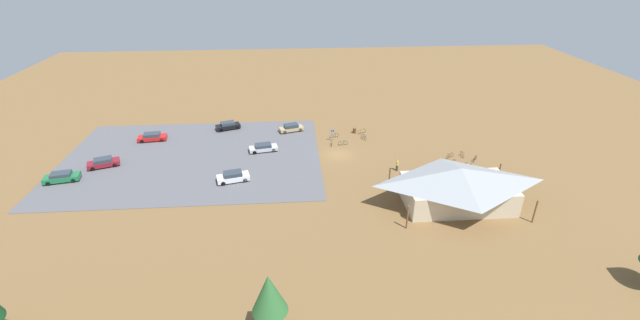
{
  "coord_description": "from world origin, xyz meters",
  "views": [
    {
      "loc": [
        7.56,
        59.91,
        29.89
      ],
      "look_at": [
        3.29,
        3.92,
        1.2
      ],
      "focal_mm": 23.42,
      "sensor_mm": 36.0,
      "label": 1
    }
  ],
  "objects_px": {
    "bicycle_yellow_lone_east": "(362,132)",
    "car_red_back_corner": "(152,137)",
    "lot_sign": "(332,134)",
    "pine_east": "(269,294)",
    "car_green_mid_lot": "(62,177)",
    "trash_bin": "(354,131)",
    "bicycle_silver_front_row": "(441,164)",
    "bicycle_orange_near_sign": "(462,155)",
    "car_white_aisle_side": "(233,177)",
    "bicycle_green_yard_right": "(334,136)",
    "bike_pavilion": "(459,184)",
    "bicycle_blue_lone_west": "(469,166)",
    "bicycle_purple_back_row": "(364,137)",
    "car_maroon_by_curb": "(103,162)",
    "bicycle_red_trailside": "(450,156)",
    "bicycle_teal_edge_south": "(343,143)",
    "bicycle_green_near_porch": "(452,163)",
    "car_silver_near_entry": "(263,148)",
    "car_tan_inner_stall": "(291,128)",
    "car_black_second_row": "(228,126)",
    "bicycle_black_mid_cluster": "(475,159)",
    "bicycle_white_by_bin": "(459,168)",
    "visitor_by_pavilion": "(397,165)",
    "bicycle_white_yard_left": "(332,143)"
  },
  "relations": [
    {
      "from": "bicycle_green_near_porch",
      "to": "visitor_by_pavilion",
      "type": "relative_size",
      "value": 0.81
    },
    {
      "from": "bike_pavilion",
      "to": "car_silver_near_entry",
      "type": "xyz_separation_m",
      "value": [
        25.73,
        -17.73,
        -2.24
      ]
    },
    {
      "from": "bicycle_orange_near_sign",
      "to": "bicycle_teal_edge_south",
      "type": "bearing_deg",
      "value": -17.31
    },
    {
      "from": "bicycle_red_trailside",
      "to": "bicycle_yellow_lone_east",
      "type": "bearing_deg",
      "value": -41.19
    },
    {
      "from": "bicycle_white_by_bin",
      "to": "bicycle_blue_lone_west",
      "type": "bearing_deg",
      "value": -160.03
    },
    {
      "from": "bicycle_silver_front_row",
      "to": "bicycle_purple_back_row",
      "type": "bearing_deg",
      "value": -47.34
    },
    {
      "from": "bicycle_green_yard_right",
      "to": "car_green_mid_lot",
      "type": "distance_m",
      "value": 42.23
    },
    {
      "from": "lot_sign",
      "to": "car_silver_near_entry",
      "type": "distance_m",
      "value": 12.14
    },
    {
      "from": "bicycle_red_trailside",
      "to": "bicycle_black_mid_cluster",
      "type": "distance_m",
      "value": 3.77
    },
    {
      "from": "bicycle_green_near_porch",
      "to": "bicycle_blue_lone_west",
      "type": "xyz_separation_m",
      "value": [
        -2.21,
        1.18,
        -0.03
      ]
    },
    {
      "from": "pine_east",
      "to": "car_tan_inner_stall",
      "type": "height_order",
      "value": "pine_east"
    },
    {
      "from": "car_red_back_corner",
      "to": "trash_bin",
      "type": "bearing_deg",
      "value": -178.84
    },
    {
      "from": "pine_east",
      "to": "car_green_mid_lot",
      "type": "distance_m",
      "value": 42.25
    },
    {
      "from": "car_white_aisle_side",
      "to": "bicycle_green_yard_right",
      "type": "bearing_deg",
      "value": -138.41
    },
    {
      "from": "bicycle_teal_edge_south",
      "to": "car_green_mid_lot",
      "type": "bearing_deg",
      "value": 12.51
    },
    {
      "from": "bicycle_purple_back_row",
      "to": "car_silver_near_entry",
      "type": "xyz_separation_m",
      "value": [
        17.22,
        3.54,
        0.29
      ]
    },
    {
      "from": "car_white_aisle_side",
      "to": "visitor_by_pavilion",
      "type": "relative_size",
      "value": 2.73
    },
    {
      "from": "bicycle_black_mid_cluster",
      "to": "bicycle_purple_back_row",
      "type": "xyz_separation_m",
      "value": [
        15.95,
        -9.58,
        0.02
      ]
    },
    {
      "from": "trash_bin",
      "to": "bicycle_silver_front_row",
      "type": "height_order",
      "value": "trash_bin"
    },
    {
      "from": "bicycle_black_mid_cluster",
      "to": "car_maroon_by_curb",
      "type": "bearing_deg",
      "value": -2.43
    },
    {
      "from": "bicycle_orange_near_sign",
      "to": "car_tan_inner_stall",
      "type": "relative_size",
      "value": 0.35
    },
    {
      "from": "bicycle_orange_near_sign",
      "to": "car_green_mid_lot",
      "type": "relative_size",
      "value": 0.33
    },
    {
      "from": "trash_bin",
      "to": "bicycle_orange_near_sign",
      "type": "xyz_separation_m",
      "value": [
        -15.75,
        10.77,
        -0.09
      ]
    },
    {
      "from": "bicycle_black_mid_cluster",
      "to": "car_white_aisle_side",
      "type": "distance_m",
      "value": 37.19
    },
    {
      "from": "bicycle_yellow_lone_east",
      "to": "bicycle_orange_near_sign",
      "type": "bearing_deg",
      "value": 144.04
    },
    {
      "from": "bicycle_yellow_lone_east",
      "to": "car_red_back_corner",
      "type": "relative_size",
      "value": 0.32
    },
    {
      "from": "bicycle_blue_lone_west",
      "to": "bicycle_teal_edge_south",
      "type": "xyz_separation_m",
      "value": [
        18.15,
        -9.55,
        0.04
      ]
    },
    {
      "from": "bicycle_blue_lone_west",
      "to": "bike_pavilion",
      "type": "bearing_deg",
      "value": 59.26
    },
    {
      "from": "pine_east",
      "to": "car_green_mid_lot",
      "type": "bearing_deg",
      "value": -43.39
    },
    {
      "from": "bicycle_orange_near_sign",
      "to": "bicycle_silver_front_row",
      "type": "relative_size",
      "value": 1.23
    },
    {
      "from": "bicycle_black_mid_cluster",
      "to": "car_silver_near_entry",
      "type": "height_order",
      "value": "car_silver_near_entry"
    },
    {
      "from": "bicycle_orange_near_sign",
      "to": "bicycle_teal_edge_south",
      "type": "height_order",
      "value": "bicycle_orange_near_sign"
    },
    {
      "from": "bicycle_yellow_lone_east",
      "to": "bicycle_silver_front_row",
      "type": "relative_size",
      "value": 1.17
    },
    {
      "from": "bicycle_silver_front_row",
      "to": "car_maroon_by_curb",
      "type": "xyz_separation_m",
      "value": [
        51.29,
        -3.74,
        0.39
      ]
    },
    {
      "from": "car_maroon_by_curb",
      "to": "bicycle_red_trailside",
      "type": "bearing_deg",
      "value": 178.88
    },
    {
      "from": "pine_east",
      "to": "bicycle_teal_edge_south",
      "type": "xyz_separation_m",
      "value": [
        -10.93,
        -38.1,
        -4.37
      ]
    },
    {
      "from": "bike_pavilion",
      "to": "bicycle_teal_edge_south",
      "type": "bearing_deg",
      "value": -56.94
    },
    {
      "from": "bicycle_red_trailside",
      "to": "car_tan_inner_stall",
      "type": "relative_size",
      "value": 0.32
    },
    {
      "from": "bicycle_yellow_lone_east",
      "to": "bicycle_red_trailside",
      "type": "bearing_deg",
      "value": 138.81
    },
    {
      "from": "bicycle_silver_front_row",
      "to": "bicycle_white_by_bin",
      "type": "relative_size",
      "value": 0.94
    },
    {
      "from": "lot_sign",
      "to": "pine_east",
      "type": "distance_m",
      "value": 41.09
    },
    {
      "from": "bicycle_teal_edge_south",
      "to": "car_red_back_corner",
      "type": "relative_size",
      "value": 0.35
    },
    {
      "from": "bike_pavilion",
      "to": "pine_east",
      "type": "relative_size",
      "value": 2.4
    },
    {
      "from": "bike_pavilion",
      "to": "bicycle_white_yard_left",
      "type": "distance_m",
      "value": 24.14
    },
    {
      "from": "bicycle_green_near_porch",
      "to": "bicycle_teal_edge_south",
      "type": "distance_m",
      "value": 18.01
    },
    {
      "from": "bicycle_silver_front_row",
      "to": "bicycle_green_yard_right",
      "type": "xyz_separation_m",
      "value": [
        15.12,
        -11.96,
        0.03
      ]
    },
    {
      "from": "bicycle_green_near_porch",
      "to": "bicycle_white_by_bin",
      "type": "distance_m",
      "value": 1.9
    },
    {
      "from": "bicycle_blue_lone_west",
      "to": "bicycle_purple_back_row",
      "type": "relative_size",
      "value": 0.78
    },
    {
      "from": "car_black_second_row",
      "to": "car_tan_inner_stall",
      "type": "distance_m",
      "value": 11.69
    },
    {
      "from": "bicycle_silver_front_row",
      "to": "car_white_aisle_side",
      "type": "relative_size",
      "value": 0.28
    }
  ]
}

